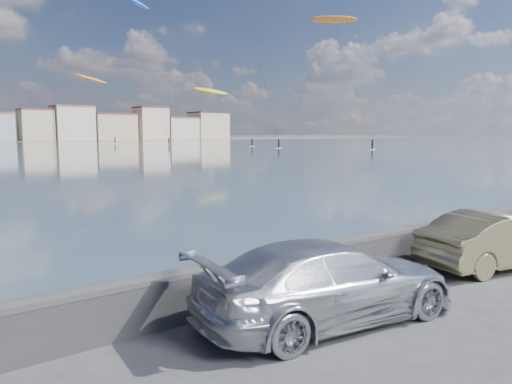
% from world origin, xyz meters
% --- Properties ---
extents(ground, '(700.00, 700.00, 0.00)m').
position_xyz_m(ground, '(0.00, 0.00, 0.00)').
color(ground, '#333335').
rests_on(ground, ground).
extents(seawall, '(400.00, 0.36, 1.08)m').
position_xyz_m(seawall, '(0.00, 2.70, 0.58)').
color(seawall, '#28282B').
rests_on(seawall, ground).
extents(car_silver, '(5.66, 2.87, 1.58)m').
position_xyz_m(car_silver, '(0.47, 1.02, 0.79)').
color(car_silver, silver).
rests_on(car_silver, ground).
extents(car_champagne, '(4.87, 2.55, 1.53)m').
position_xyz_m(car_champagne, '(6.89, 0.92, 0.76)').
color(car_champagne, tan).
rests_on(car_champagne, ground).
extents(kitesurfer_6, '(9.55, 17.46, 28.43)m').
position_xyz_m(kitesurfer_6, '(74.30, 71.97, 27.24)').
color(kitesurfer_6, orange).
rests_on(kitesurfer_6, ground).
extents(kitesurfer_9, '(9.75, 14.79, 20.74)m').
position_xyz_m(kitesurfer_9, '(46.91, 144.08, 18.85)').
color(kitesurfer_9, orange).
rests_on(kitesurfer_9, ground).
extents(kitesurfer_10, '(9.31, 18.21, 15.43)m').
position_xyz_m(kitesurfer_10, '(64.19, 105.12, 13.74)').
color(kitesurfer_10, yellow).
rests_on(kitesurfer_10, ground).
extents(kitesurfer_14, '(10.57, 16.88, 39.49)m').
position_xyz_m(kitesurfer_14, '(53.03, 123.91, 37.54)').
color(kitesurfer_14, blue).
rests_on(kitesurfer_14, ground).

